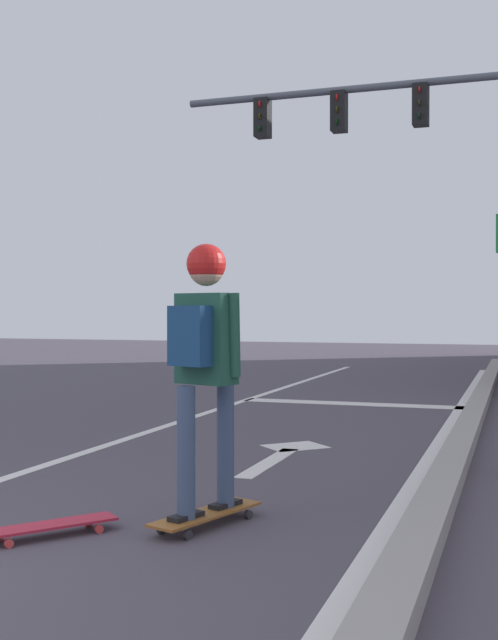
% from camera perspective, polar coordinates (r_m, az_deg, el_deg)
% --- Properties ---
extents(lane_line_center, '(0.12, 20.00, 0.01)m').
position_cam_1_polar(lane_line_center, '(9.28, -5.66, -7.51)').
color(lane_line_center, silver).
rests_on(lane_line_center, ground).
extents(lane_line_curbside, '(0.12, 20.00, 0.01)m').
position_cam_1_polar(lane_line_curbside, '(8.49, 13.71, -8.29)').
color(lane_line_curbside, silver).
rests_on(lane_line_curbside, ground).
extents(stop_bar, '(3.21, 0.40, 0.01)m').
position_cam_1_polar(stop_bar, '(11.36, 7.60, -6.01)').
color(stop_bar, silver).
rests_on(stop_bar, ground).
extents(lane_arrow_stem, '(0.16, 1.40, 0.01)m').
position_cam_1_polar(lane_arrow_stem, '(6.97, 1.45, -10.23)').
color(lane_arrow_stem, silver).
rests_on(lane_arrow_stem, ground).
extents(lane_arrow_head, '(0.71, 0.71, 0.01)m').
position_cam_1_polar(lane_arrow_head, '(7.77, 3.36, -9.10)').
color(lane_arrow_head, silver).
rests_on(lane_arrow_head, ground).
extents(curb_strip, '(0.24, 24.00, 0.14)m').
position_cam_1_polar(curb_strip, '(8.46, 15.41, -7.87)').
color(curb_strip, '#9E9690').
rests_on(curb_strip, ground).
extents(skateboard, '(0.47, 0.87, 0.08)m').
position_cam_1_polar(skateboard, '(4.97, -3.10, -13.88)').
color(skateboard, brown).
rests_on(skateboard, ground).
extents(skater, '(0.44, 0.61, 1.64)m').
position_cam_1_polar(skater, '(4.81, -3.24, -1.67)').
color(skater, '#3D4F6F').
rests_on(skater, skateboard).
extents(spare_skateboard, '(0.62, 0.73, 0.08)m').
position_cam_1_polar(spare_skateboard, '(4.89, -14.17, -14.24)').
color(spare_skateboard, '#B22034').
rests_on(spare_skateboard, ground).
extents(traffic_signal_mast, '(5.28, 0.34, 5.20)m').
position_cam_1_polar(traffic_signal_mast, '(12.94, 11.05, 11.95)').
color(traffic_signal_mast, '#565D67').
rests_on(traffic_signal_mast, ground).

